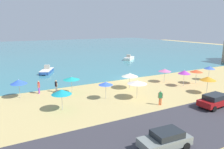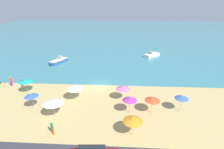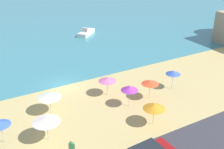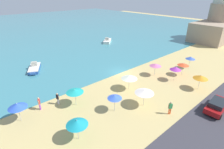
% 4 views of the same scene
% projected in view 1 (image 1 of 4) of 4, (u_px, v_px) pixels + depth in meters
% --- Properties ---
extents(ground_plane, '(160.00, 160.00, 0.00)m').
position_uv_depth(ground_plane, '(129.00, 79.00, 38.15)').
color(ground_plane, tan).
extents(sea, '(150.00, 110.00, 0.05)m').
position_uv_depth(sea, '(52.00, 49.00, 85.28)').
color(sea, teal).
rests_on(sea, ground_plane).
extents(coastal_road, '(80.00, 8.00, 0.06)m').
position_uv_depth(coastal_road, '(223.00, 115.00, 22.72)').
color(coastal_road, '#37353D').
rests_on(coastal_road, ground_plane).
extents(beach_umbrella_0, '(1.97, 1.97, 2.32)m').
position_uv_depth(beach_umbrella_0, '(196.00, 71.00, 34.50)').
color(beach_umbrella_0, '#B2B2B7').
rests_on(beach_umbrella_0, ground_plane).
extents(beach_umbrella_1, '(2.49, 2.49, 2.41)m').
position_uv_depth(beach_umbrella_1, '(137.00, 82.00, 27.44)').
color(beach_umbrella_1, '#B2B2B7').
rests_on(beach_umbrella_1, ground_plane).
extents(beach_umbrella_2, '(2.07, 2.07, 2.45)m').
position_uv_depth(beach_umbrella_2, '(19.00, 82.00, 27.73)').
color(beach_umbrella_2, '#B2B2B7').
rests_on(beach_umbrella_2, ground_plane).
extents(beach_umbrella_3, '(2.26, 2.26, 2.37)m').
position_uv_depth(beach_umbrella_3, '(71.00, 78.00, 29.48)').
color(beach_umbrella_3, '#B2B2B7').
rests_on(beach_umbrella_3, ground_plane).
extents(beach_umbrella_4, '(2.16, 2.16, 2.41)m').
position_uv_depth(beach_umbrella_4, '(208.00, 79.00, 29.58)').
color(beach_umbrella_4, '#B2B2B7').
rests_on(beach_umbrella_4, ground_plane).
extents(beach_umbrella_5, '(2.44, 2.44, 2.36)m').
position_uv_depth(beach_umbrella_5, '(130.00, 75.00, 31.88)').
color(beach_umbrella_5, '#B2B2B7').
rests_on(beach_umbrella_5, ground_plane).
extents(beach_umbrella_6, '(2.07, 2.07, 2.26)m').
position_uv_depth(beach_umbrella_6, '(165.00, 70.00, 35.47)').
color(beach_umbrella_6, '#B2B2B7').
rests_on(beach_umbrella_6, ground_plane).
extents(beach_umbrella_7, '(2.20, 2.20, 2.43)m').
position_uv_depth(beach_umbrella_7, '(61.00, 92.00, 23.56)').
color(beach_umbrella_7, '#B2B2B7').
rests_on(beach_umbrella_7, ground_plane).
extents(beach_umbrella_8, '(1.81, 1.81, 2.28)m').
position_uv_depth(beach_umbrella_8, '(106.00, 84.00, 27.21)').
color(beach_umbrella_8, '#B2B2B7').
rests_on(beach_umbrella_8, ground_plane).
extents(beach_umbrella_9, '(1.79, 1.79, 2.45)m').
position_uv_depth(beach_umbrella_9, '(209.00, 68.00, 36.85)').
color(beach_umbrella_9, '#B2B2B7').
rests_on(beach_umbrella_9, ground_plane).
extents(beach_umbrella_10, '(1.87, 1.87, 2.56)m').
position_uv_depth(beach_umbrella_10, '(184.00, 72.00, 32.94)').
color(beach_umbrella_10, '#B2B2B7').
rests_on(beach_umbrella_10, ground_plane).
extents(bather_0, '(0.47, 0.39, 1.77)m').
position_uv_depth(bather_0, '(160.00, 97.00, 25.35)').
color(bather_0, '#EB5828').
rests_on(bather_0, ground_plane).
extents(bather_1, '(0.36, 0.51, 1.79)m').
position_uv_depth(bather_1, '(39.00, 86.00, 29.69)').
color(bather_1, purple).
rests_on(bather_1, ground_plane).
extents(bather_2, '(0.31, 0.55, 1.70)m').
position_uv_depth(bather_2, '(56.00, 85.00, 30.39)').
color(bather_2, silver).
rests_on(bather_2, ground_plane).
extents(parked_car_2, '(4.55, 2.12, 1.49)m').
position_uv_depth(parked_car_2, '(215.00, 100.00, 24.69)').
color(parked_car_2, maroon).
rests_on(parked_car_2, coastal_road).
extents(parked_car_3, '(4.02, 2.08, 1.45)m').
position_uv_depth(parked_car_3, '(165.00, 139.00, 16.21)').
color(parked_car_3, slate).
rests_on(parked_car_3, coastal_road).
extents(skiff_nearshore, '(3.70, 5.20, 1.47)m').
position_uv_depth(skiff_nearshore, '(47.00, 71.00, 42.68)').
color(skiff_nearshore, '#2B5297').
rests_on(skiff_nearshore, sea).
extents(skiff_offshore, '(4.67, 4.40, 1.49)m').
position_uv_depth(skiff_offshore, '(129.00, 58.00, 58.78)').
color(skiff_offshore, silver).
rests_on(skiff_offshore, sea).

